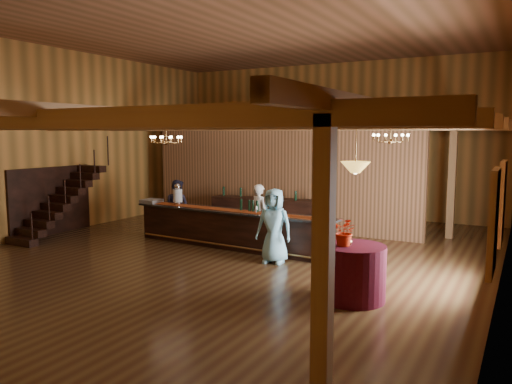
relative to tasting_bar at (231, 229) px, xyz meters
The scene contains 31 objects.
floor 0.79m from the tasting_bar, 52.16° to the right, with size 14.00×14.00×0.00m, color #4B341B.
ceiling 5.04m from the tasting_bar, 52.16° to the right, with size 14.00×14.00×0.00m, color #945B3C.
wall_back 6.91m from the tasting_bar, 86.73° to the left, with size 12.00×0.10×5.50m, color #B97832.
wall_left 6.08m from the tasting_bar, behind, with size 0.10×14.00×5.50m, color #B97832.
wall_right 6.77m from the tasting_bar, ahead, with size 0.10×14.00×5.50m, color #B97832.
beam_grid 2.76m from the tasting_bar, ahead, with size 11.90×13.90×0.39m.
support_posts 1.52m from the tasting_bar, 69.19° to the right, with size 9.20×10.20×3.20m.
partition_wall 3.20m from the tasting_bar, 92.42° to the left, with size 9.00×0.18×3.10m, color brown.
window_right_front 6.74m from the tasting_bar, 18.20° to the right, with size 0.12×1.05×1.75m, color white.
window_right_back 6.43m from the tasting_bar, ahead, with size 0.12×1.05×1.75m, color white.
staircase 5.25m from the tasting_bar, 166.50° to the right, with size 1.00×2.80×2.00m.
backroom_boxes 5.02m from the tasting_bar, 89.10° to the left, with size 4.10×0.60×1.10m.
tasting_bar is the anchor object (origin of this frame).
beverage_dispenser 2.00m from the tasting_bar, behind, with size 0.26×0.26×0.60m.
glass_rack_tray 2.82m from the tasting_bar, behind, with size 0.50×0.50×0.10m, color gray.
raffle_drum 2.64m from the tasting_bar, ahead, with size 0.34×0.24×0.30m.
bar_bottle_0 0.69m from the tasting_bar, 21.47° to the left, with size 0.07×0.07×0.30m, color black.
bar_bottle_1 0.82m from the tasting_bar, ahead, with size 0.07×0.07×0.30m, color black.
bar_bottle_2 0.89m from the tasting_bar, ahead, with size 0.07×0.07×0.30m, color black.
bar_bottle_3 0.99m from the tasting_bar, ahead, with size 0.07×0.07×0.30m, color black.
backbar_shelf 2.50m from the tasting_bar, 95.03° to the left, with size 3.57×0.56×1.00m, color black.
round_table 4.80m from the tasting_bar, 31.13° to the right, with size 1.16×1.16×1.00m, color #400614.
chandelier_left 2.87m from the tasting_bar, 155.37° to the right, with size 0.80×0.80×0.52m.
chandelier_right 4.68m from the tasting_bar, ahead, with size 0.80×0.80×0.46m.
pendant_lamp 5.16m from the tasting_bar, 31.13° to the right, with size 0.52×0.52×0.90m.
bartender 0.94m from the tasting_bar, 60.15° to the left, with size 0.59×0.39×1.63m, color white.
staff_second 2.42m from the tasting_bar, 163.09° to the left, with size 0.79×0.62×1.63m, color #1F1C2D.
guest 1.91m from the tasting_bar, 26.23° to the right, with size 0.85×0.55×1.74m, color #86CDE5.
floor_plant 4.13m from the tasting_bar, 50.71° to the left, with size 0.64×0.51×1.16m, color #204D1A.
table_flowers 4.82m from the tasting_bar, 33.20° to the right, with size 0.47×0.41×0.52m, color #BD2307.
table_vase 4.78m from the tasting_bar, 32.35° to the right, with size 0.15×0.15×0.30m, color #A2753F.
Camera 1 is at (6.40, -10.47, 3.00)m, focal length 35.00 mm.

